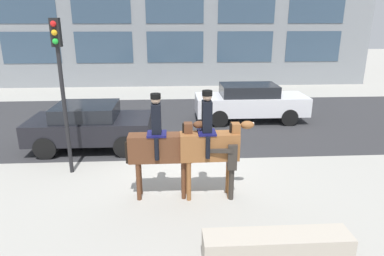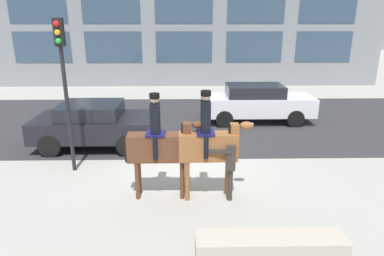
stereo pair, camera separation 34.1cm
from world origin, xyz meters
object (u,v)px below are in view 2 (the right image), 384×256
Objects in this scene: street_car_near_lane at (94,124)px; traffic_light at (63,73)px; planter_ledge at (270,251)px; mounted_horse_lead at (160,145)px; mounted_horse_companion at (209,144)px; street_car_far_lane at (256,102)px; pedestrian_bystander at (230,162)px.

street_car_near_lane is 2.87m from traffic_light.
planter_ledge is at bearing -41.09° from traffic_light.
traffic_light is 1.61× the size of planter_ledge.
traffic_light reaches higher than mounted_horse_lead.
mounted_horse_companion is 0.63× the size of traffic_light.
traffic_light reaches higher than planter_ledge.
mounted_horse_lead is 0.61× the size of traffic_light.
street_car_far_lane is at bearing 24.96° from street_car_near_lane.
street_car_near_lane is 6.81m from street_car_far_lane.
traffic_light is at bearing 156.07° from mounted_horse_companion.
mounted_horse_lead is 3.52m from planter_ledge.
traffic_light reaches higher than street_car_near_lane.
mounted_horse_lead reaches higher than street_car_far_lane.
mounted_horse_lead is 1.73m from pedestrian_bystander.
pedestrian_bystander is 6.90m from street_car_far_lane.
mounted_horse_companion is 2.92m from planter_ledge.
street_car_near_lane reaches higher than planter_ledge.
pedestrian_bystander is at bearing -21.79° from traffic_light.
mounted_horse_companion is 0.67× the size of street_car_near_lane.
planter_ledge is (0.93, -2.54, -1.11)m from mounted_horse_companion.
mounted_horse_companion is 4.43m from traffic_light.
planter_ledge is (2.11, -2.62, -1.06)m from mounted_horse_lead.
mounted_horse_companion is 1.63× the size of pedestrian_bystander.
pedestrian_bystander is at bearing -5.97° from mounted_horse_lead.
mounted_horse_companion is at bearing 110.09° from planter_ledge.
street_car_far_lane is at bearing 68.33° from mounted_horse_companion.
mounted_horse_lead is 4.41m from street_car_near_lane.
pedestrian_bystander is 0.41× the size of street_car_near_lane.
traffic_light reaches higher than street_car_far_lane.
pedestrian_bystander is at bearing -13.07° from mounted_horse_companion.
pedestrian_bystander is 0.35× the size of street_car_far_lane.
mounted_horse_lead reaches higher than street_car_near_lane.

